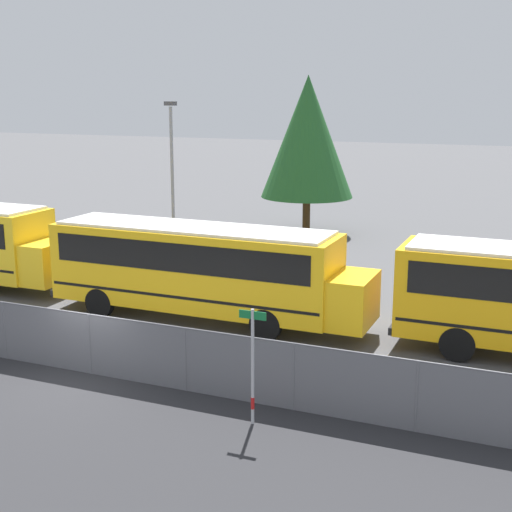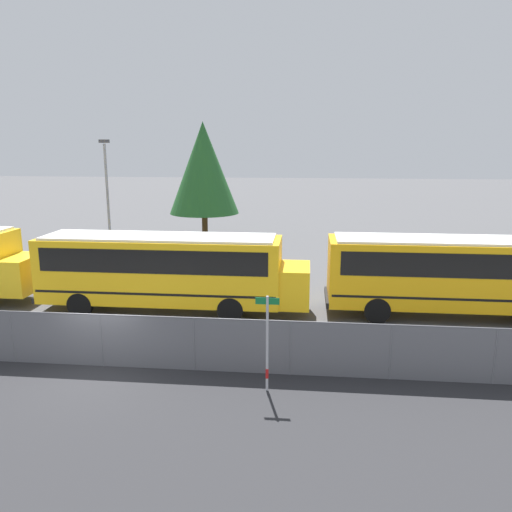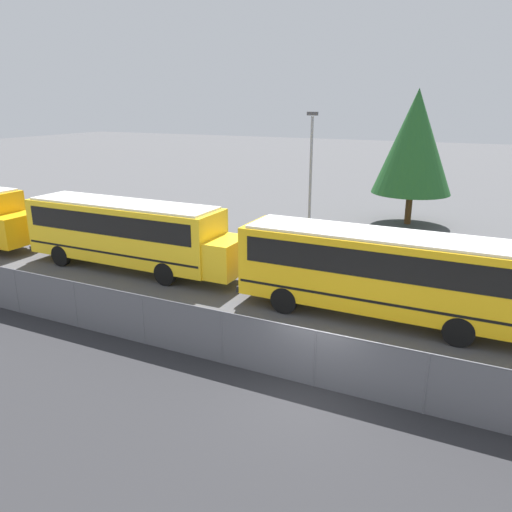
# 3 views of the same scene
# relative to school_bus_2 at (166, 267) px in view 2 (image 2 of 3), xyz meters

# --- Properties ---
(ground_plane) EXTENTS (200.00, 200.00, 0.00)m
(ground_plane) POSITION_rel_school_bus_2_xyz_m (-0.60, -5.74, -2.03)
(ground_plane) COLOR #4C4C4F
(fence) EXTENTS (74.77, 0.07, 1.83)m
(fence) POSITION_rel_school_bus_2_xyz_m (-0.60, -5.75, -1.10)
(fence) COLOR #9EA0A5
(fence) RESTS_ON ground_plane
(school_bus_2) EXTENTS (11.83, 2.59, 3.41)m
(school_bus_2) POSITION_rel_school_bus_2_xyz_m (0.00, 0.00, 0.00)
(school_bus_2) COLOR yellow
(school_bus_2) RESTS_ON ground_plane
(school_bus_3) EXTENTS (11.83, 2.59, 3.41)m
(school_bus_3) POSITION_rel_school_bus_2_xyz_m (12.53, 0.57, 0.00)
(school_bus_3) COLOR #EDA80F
(school_bus_3) RESTS_ON ground_plane
(street_sign) EXTENTS (0.70, 0.09, 2.96)m
(street_sign) POSITION_rel_school_bus_2_xyz_m (4.98, -6.88, -0.46)
(street_sign) COLOR #B7B7BC
(street_sign) RESTS_ON ground_plane
(light_pole) EXTENTS (0.60, 0.24, 7.55)m
(light_pole) POSITION_rel_school_bus_2_xyz_m (-6.28, 9.25, 2.13)
(light_pole) COLOR gray
(light_pole) RESTS_ON ground_plane
(tree_0) EXTENTS (5.23, 5.23, 8.95)m
(tree_0) POSITION_rel_school_bus_2_xyz_m (-1.74, 16.69, 3.51)
(tree_0) COLOR #51381E
(tree_0) RESTS_ON ground_plane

